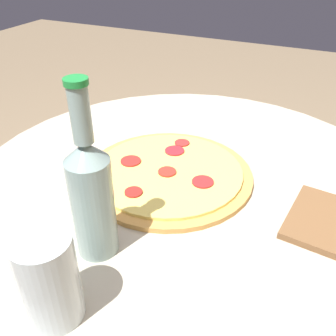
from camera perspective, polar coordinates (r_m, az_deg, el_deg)
The scene contains 4 objects.
table at distance 0.87m, azimuth 2.75°, elevation -12.24°, with size 0.88×0.88×0.77m.
pizza at distance 0.74m, azimuth -0.01°, elevation -0.79°, with size 0.33×0.33×0.02m.
beer_bottle at distance 0.53m, azimuth -11.59°, elevation -3.90°, with size 0.06×0.06×0.27m.
drinking_glass at distance 0.49m, azimuth -17.68°, elevation -15.87°, with size 0.07×0.07×0.13m.
Camera 1 is at (0.57, 0.22, 1.18)m, focal length 40.00 mm.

